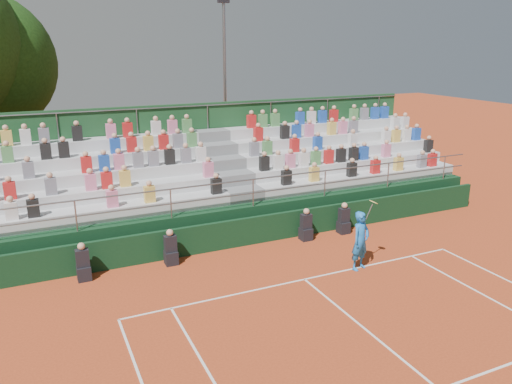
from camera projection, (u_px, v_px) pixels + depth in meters
name	position (u px, v px, depth m)	size (l,w,h in m)	color
ground	(305.00, 279.00, 14.98)	(90.00, 90.00, 0.00)	#B6441E
courtside_wall	(260.00, 229.00, 17.63)	(20.00, 0.15, 1.00)	black
line_officials	(235.00, 239.00, 16.80)	(9.66, 0.40, 1.19)	black
grandstand	(226.00, 190.00, 20.28)	(20.00, 5.20, 4.40)	black
tennis_player	(361.00, 241.00, 15.45)	(0.93, 0.64, 2.22)	blue
floodlight_mast	(225.00, 73.00, 26.68)	(0.60, 0.25, 9.18)	gray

